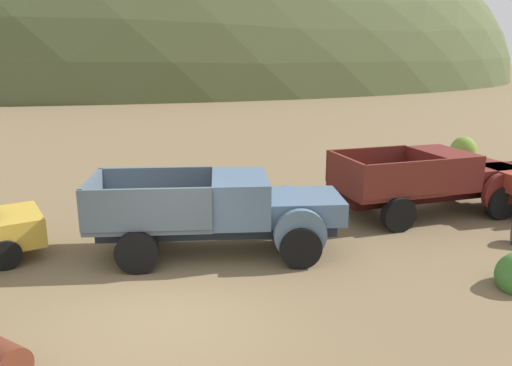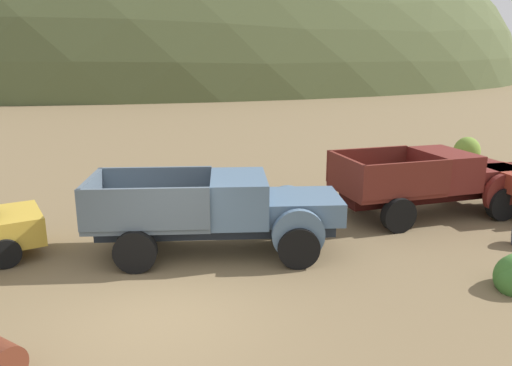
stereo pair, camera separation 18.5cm
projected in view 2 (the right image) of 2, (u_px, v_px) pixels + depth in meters
The scene contains 5 objects.
ground_plane at pixel (161, 312), 9.42m from camera, with size 300.00×300.00×0.00m, color brown.
hill_distant at pixel (175, 82), 80.55m from camera, with size 118.37×68.91×55.50m, color #4C5633.
truck_chalk_blue at pixel (232, 212), 12.04m from camera, with size 6.21×3.36×1.91m.
truck_oxblood at pixel (439, 180), 14.97m from camera, with size 5.64×2.60×1.91m.
bush_near_barrel at pixel (467, 152), 22.84m from camera, with size 1.34×1.27×1.32m.
Camera 2 is at (-0.65, -8.66, 4.74)m, focal length 35.17 mm.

